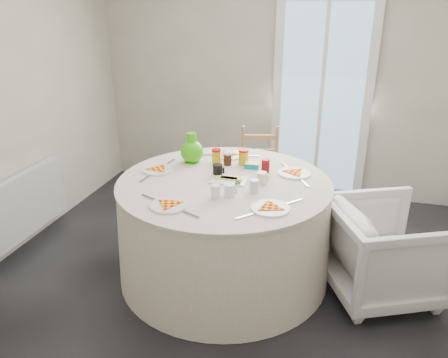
% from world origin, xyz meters
% --- Properties ---
extents(floor, '(4.00, 4.00, 0.00)m').
position_xyz_m(floor, '(0.00, 0.00, 0.00)').
color(floor, black).
rests_on(floor, ground).
extents(wall_back, '(4.00, 0.02, 2.60)m').
position_xyz_m(wall_back, '(0.00, 2.00, 1.30)').
color(wall_back, '#BCB5A3').
rests_on(wall_back, floor).
extents(glass_door, '(1.00, 0.08, 2.10)m').
position_xyz_m(glass_door, '(0.40, 1.95, 1.05)').
color(glass_door, silver).
rests_on(glass_door, floor).
extents(radiator, '(0.07, 1.00, 0.55)m').
position_xyz_m(radiator, '(-1.94, 0.20, 0.38)').
color(radiator, silver).
rests_on(radiator, floor).
extents(table, '(1.62, 1.62, 0.82)m').
position_xyz_m(table, '(-0.17, 0.22, 0.38)').
color(table, '#F2E3CE').
rests_on(table, floor).
extents(wooden_chair, '(0.46, 0.45, 0.87)m').
position_xyz_m(wooden_chair, '(-0.11, 1.33, 0.47)').
color(wooden_chair, '#9F7C42').
rests_on(wooden_chair, floor).
extents(armchair, '(0.95, 0.97, 0.77)m').
position_xyz_m(armchair, '(1.01, 0.28, 0.39)').
color(armchair, silver).
rests_on(armchair, floor).
extents(place_settings, '(1.37, 1.37, 0.02)m').
position_xyz_m(place_settings, '(-0.17, 0.22, 0.77)').
color(place_settings, silver).
rests_on(place_settings, table).
extents(jar_cluster, '(0.49, 0.27, 0.14)m').
position_xyz_m(jar_cluster, '(-0.13, 0.53, 0.82)').
color(jar_cluster, '#AB7A11').
rests_on(jar_cluster, table).
extents(butter_tub, '(0.12, 0.09, 0.04)m').
position_xyz_m(butter_tub, '(-0.03, 0.54, 0.79)').
color(butter_tub, '#028CAB').
rests_on(butter_tub, table).
extents(green_pitcher, '(0.19, 0.19, 0.24)m').
position_xyz_m(green_pitcher, '(-0.52, 0.54, 0.87)').
color(green_pitcher, '#39B80C').
rests_on(green_pitcher, table).
extents(cheese_platter, '(0.28, 0.19, 0.03)m').
position_xyz_m(cheese_platter, '(-0.14, 0.23, 0.77)').
color(cheese_platter, white).
rests_on(cheese_platter, table).
extents(mugs_glasses, '(0.65, 0.65, 0.10)m').
position_xyz_m(mugs_glasses, '(-0.07, 0.20, 0.81)').
color(mugs_glasses, gray).
rests_on(mugs_glasses, table).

